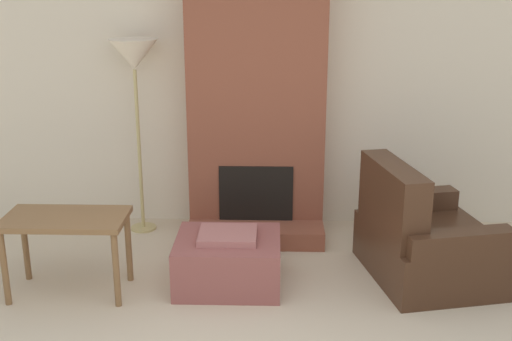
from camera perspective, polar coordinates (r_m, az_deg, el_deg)
wall_back at (r=5.53m, az=0.12°, el=8.35°), size 6.83×0.06×2.60m
fireplace at (r=5.31m, az=0.05°, el=7.30°), size 1.13×0.69×2.60m
ottoman at (r=4.63m, az=-2.49°, el=-7.98°), size 0.74×0.62×0.41m
armchair at (r=4.86m, az=14.40°, el=-6.28°), size 1.03×1.14×0.87m
side_table at (r=4.58m, az=-16.54°, el=-4.85°), size 0.83×0.46×0.57m
floor_lamp_left at (r=5.36m, az=-10.78°, el=9.52°), size 0.40×0.40×1.64m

